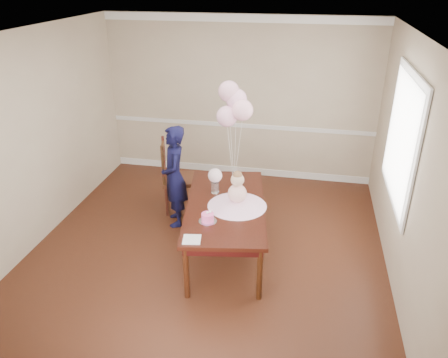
% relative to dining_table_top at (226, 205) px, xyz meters
% --- Properties ---
extents(floor, '(4.50, 5.00, 0.00)m').
position_rel_dining_table_top_xyz_m(floor, '(-0.24, -0.07, -0.69)').
color(floor, black).
rests_on(floor, ground).
extents(ceiling, '(4.50, 5.00, 0.02)m').
position_rel_dining_table_top_xyz_m(ceiling, '(-0.24, -0.07, 2.01)').
color(ceiling, white).
rests_on(ceiling, wall_back).
extents(wall_back, '(4.50, 0.02, 2.70)m').
position_rel_dining_table_top_xyz_m(wall_back, '(-0.24, 2.43, 0.66)').
color(wall_back, tan).
rests_on(wall_back, floor).
extents(wall_front, '(4.50, 0.02, 2.70)m').
position_rel_dining_table_top_xyz_m(wall_front, '(-0.24, -2.57, 0.66)').
color(wall_front, tan).
rests_on(wall_front, floor).
extents(wall_left, '(0.02, 5.00, 2.70)m').
position_rel_dining_table_top_xyz_m(wall_left, '(-2.49, -0.07, 0.66)').
color(wall_left, tan).
rests_on(wall_left, floor).
extents(wall_right, '(0.02, 5.00, 2.70)m').
position_rel_dining_table_top_xyz_m(wall_right, '(2.01, -0.07, 0.66)').
color(wall_right, tan).
rests_on(wall_right, floor).
extents(chair_rail_trim, '(4.50, 0.02, 0.07)m').
position_rel_dining_table_top_xyz_m(chair_rail_trim, '(-0.24, 2.42, 0.21)').
color(chair_rail_trim, silver).
rests_on(chair_rail_trim, wall_back).
extents(crown_molding, '(4.50, 0.02, 0.12)m').
position_rel_dining_table_top_xyz_m(crown_molding, '(-0.24, 2.42, 1.94)').
color(crown_molding, white).
rests_on(crown_molding, wall_back).
extents(baseboard_trim, '(4.50, 0.02, 0.12)m').
position_rel_dining_table_top_xyz_m(baseboard_trim, '(-0.24, 2.42, -0.63)').
color(baseboard_trim, white).
rests_on(baseboard_trim, floor).
extents(window_frame, '(0.02, 1.66, 1.56)m').
position_rel_dining_table_top_xyz_m(window_frame, '(1.99, 0.43, 0.86)').
color(window_frame, silver).
rests_on(window_frame, wall_right).
extents(window_blinds, '(0.01, 1.50, 1.40)m').
position_rel_dining_table_top_xyz_m(window_blinds, '(1.97, 0.43, 0.86)').
color(window_blinds, white).
rests_on(window_blinds, wall_right).
extents(dining_table_top, '(1.24, 2.03, 0.05)m').
position_rel_dining_table_top_xyz_m(dining_table_top, '(0.00, 0.00, 0.00)').
color(dining_table_top, black).
rests_on(dining_table_top, table_leg_fl).
extents(table_apron, '(1.13, 1.92, 0.09)m').
position_rel_dining_table_top_xyz_m(table_apron, '(0.00, 0.00, -0.07)').
color(table_apron, black).
rests_on(table_apron, table_leg_fl).
extents(table_leg_fl, '(0.08, 0.08, 0.66)m').
position_rel_dining_table_top_xyz_m(table_leg_fl, '(-0.25, -0.93, -0.36)').
color(table_leg_fl, black).
rests_on(table_leg_fl, floor).
extents(table_leg_fr, '(0.08, 0.08, 0.66)m').
position_rel_dining_table_top_xyz_m(table_leg_fr, '(0.53, -0.80, -0.36)').
color(table_leg_fr, black).
rests_on(table_leg_fr, floor).
extents(table_leg_bl, '(0.08, 0.08, 0.66)m').
position_rel_dining_table_top_xyz_m(table_leg_bl, '(-0.53, 0.80, -0.36)').
color(table_leg_bl, black).
rests_on(table_leg_bl, floor).
extents(table_leg_br, '(0.08, 0.08, 0.66)m').
position_rel_dining_table_top_xyz_m(table_leg_br, '(0.25, 0.93, -0.36)').
color(table_leg_br, black).
rests_on(table_leg_br, floor).
extents(baby_skirt, '(0.83, 0.83, 0.09)m').
position_rel_dining_table_top_xyz_m(baby_skirt, '(0.15, -0.02, 0.07)').
color(baby_skirt, '#FFBBE3').
rests_on(baby_skirt, dining_table_top).
extents(baby_torso, '(0.23, 0.23, 0.23)m').
position_rel_dining_table_top_xyz_m(baby_torso, '(0.15, -0.02, 0.19)').
color(baby_torso, '#FC9FC0').
rests_on(baby_torso, baby_skirt).
extents(baby_head, '(0.16, 0.16, 0.16)m').
position_rel_dining_table_top_xyz_m(baby_head, '(0.15, -0.02, 0.37)').
color(baby_head, '#D2AE90').
rests_on(baby_head, baby_torso).
extents(baby_hair, '(0.11, 0.11, 0.11)m').
position_rel_dining_table_top_xyz_m(baby_hair, '(0.15, -0.02, 0.43)').
color(baby_hair, brown).
rests_on(baby_hair, baby_head).
extents(cake_platter, '(0.24, 0.24, 0.01)m').
position_rel_dining_table_top_xyz_m(cake_platter, '(-0.12, -0.45, 0.03)').
color(cake_platter, '#B6B7BB').
rests_on(cake_platter, dining_table_top).
extents(birthday_cake, '(0.16, 0.16, 0.09)m').
position_rel_dining_table_top_xyz_m(birthday_cake, '(-0.12, -0.45, 0.08)').
color(birthday_cake, '#FC4FA4').
rests_on(birthday_cake, cake_platter).
extents(cake_flower_a, '(0.03, 0.03, 0.03)m').
position_rel_dining_table_top_xyz_m(cake_flower_a, '(-0.12, -0.45, 0.14)').
color(cake_flower_a, white).
rests_on(cake_flower_a, birthday_cake).
extents(cake_flower_b, '(0.03, 0.03, 0.03)m').
position_rel_dining_table_top_xyz_m(cake_flower_b, '(-0.09, -0.43, 0.14)').
color(cake_flower_b, white).
rests_on(cake_flower_b, birthday_cake).
extents(rose_vase_near, '(0.11, 0.11, 0.15)m').
position_rel_dining_table_top_xyz_m(rose_vase_near, '(-0.19, 0.26, 0.10)').
color(rose_vase_near, white).
rests_on(rose_vase_near, dining_table_top).
extents(roses_near, '(0.18, 0.18, 0.18)m').
position_rel_dining_table_top_xyz_m(roses_near, '(-0.19, 0.26, 0.27)').
color(roses_near, beige).
rests_on(roses_near, rose_vase_near).
extents(napkin, '(0.22, 0.22, 0.01)m').
position_rel_dining_table_top_xyz_m(napkin, '(-0.20, -0.85, 0.03)').
color(napkin, silver).
rests_on(napkin, dining_table_top).
extents(balloon_weight, '(0.04, 0.04, 0.02)m').
position_rel_dining_table_top_xyz_m(balloon_weight, '(0.01, 0.53, 0.03)').
color(balloon_weight, silver).
rests_on(balloon_weight, dining_table_top).
extents(balloon_a, '(0.27, 0.27, 0.27)m').
position_rel_dining_table_top_xyz_m(balloon_a, '(-0.08, 0.52, 0.97)').
color(balloon_a, '#F0AAC8').
rests_on(balloon_a, balloon_ribbon_a).
extents(balloon_b, '(0.27, 0.27, 0.27)m').
position_rel_dining_table_top_xyz_m(balloon_b, '(0.11, 0.50, 1.07)').
color(balloon_b, '#FFB4C8').
rests_on(balloon_b, balloon_ribbon_b).
extents(balloon_c, '(0.27, 0.27, 0.27)m').
position_rel_dining_table_top_xyz_m(balloon_c, '(0.01, 0.63, 1.16)').
color(balloon_c, '#EFA9C8').
rests_on(balloon_c, balloon_ribbon_c).
extents(balloon_d, '(0.27, 0.27, 0.27)m').
position_rel_dining_table_top_xyz_m(balloon_d, '(-0.08, 0.63, 1.26)').
color(balloon_d, '#DD9CB1').
rests_on(balloon_d, balloon_ribbon_d).
extents(balloon_ribbon_a, '(0.09, 0.02, 0.79)m').
position_rel_dining_table_top_xyz_m(balloon_ribbon_a, '(-0.04, 0.52, 0.43)').
color(balloon_ribbon_a, white).
rests_on(balloon_ribbon_a, balloon_weight).
extents(balloon_ribbon_b, '(0.10, 0.04, 0.89)m').
position_rel_dining_table_top_xyz_m(balloon_ribbon_b, '(0.06, 0.51, 0.48)').
color(balloon_ribbon_b, white).
rests_on(balloon_ribbon_b, balloon_weight).
extents(balloon_ribbon_c, '(0.01, 0.09, 0.98)m').
position_rel_dining_table_top_xyz_m(balloon_ribbon_c, '(0.01, 0.58, 0.53)').
color(balloon_ribbon_c, white).
rests_on(balloon_ribbon_c, balloon_weight).
extents(balloon_ribbon_d, '(0.09, 0.09, 1.08)m').
position_rel_dining_table_top_xyz_m(balloon_ribbon_d, '(-0.04, 0.58, 0.57)').
color(balloon_ribbon_d, white).
rests_on(balloon_ribbon_d, balloon_weight).
extents(dining_chair_seat, '(0.59, 0.59, 0.05)m').
position_rel_dining_table_top_xyz_m(dining_chair_seat, '(-0.90, 0.99, -0.20)').
color(dining_chair_seat, '#3B1C10').
rests_on(dining_chair_seat, chair_leg_fl).
extents(chair_leg_fl, '(0.05, 0.05, 0.47)m').
position_rel_dining_table_top_xyz_m(chair_leg_fl, '(-1.03, 0.74, -0.45)').
color(chair_leg_fl, '#34140E').
rests_on(chair_leg_fl, floor).
extents(chair_leg_fr, '(0.05, 0.05, 0.47)m').
position_rel_dining_table_top_xyz_m(chair_leg_fr, '(-0.65, 0.86, -0.45)').
color(chair_leg_fr, '#37160F').
rests_on(chair_leg_fr, floor).
extents(chair_leg_bl, '(0.05, 0.05, 0.47)m').
position_rel_dining_table_top_xyz_m(chair_leg_bl, '(-1.14, 1.12, -0.45)').
color(chair_leg_bl, '#38160F').
rests_on(chair_leg_bl, floor).
extents(chair_leg_br, '(0.05, 0.05, 0.47)m').
position_rel_dining_table_top_xyz_m(chair_leg_br, '(-0.76, 1.23, -0.45)').
color(chair_leg_br, '#36170E').
rests_on(chair_leg_br, floor).
extents(chair_back_post_l, '(0.05, 0.05, 0.61)m').
position_rel_dining_table_top_xyz_m(chair_back_post_l, '(-1.05, 0.74, 0.12)').
color(chair_back_post_l, '#331C0D').
rests_on(chair_back_post_l, dining_chair_seat).
extents(chair_back_post_r, '(0.05, 0.05, 0.61)m').
position_rel_dining_table_top_xyz_m(chair_back_post_r, '(-1.16, 1.11, 0.12)').
color(chair_back_post_r, '#3D1510').
rests_on(chair_back_post_r, dining_chair_seat).
extents(chair_slat_low, '(0.16, 0.43, 0.05)m').
position_rel_dining_table_top_xyz_m(chair_slat_low, '(-1.10, 0.93, -0.01)').
color(chair_slat_low, '#3C1510').
rests_on(chair_slat_low, dining_chair_seat).
extents(chair_slat_mid, '(0.16, 0.43, 0.05)m').
position_rel_dining_table_top_xyz_m(chair_slat_mid, '(-1.10, 0.93, 0.16)').
color(chair_slat_mid, black).
rests_on(chair_slat_mid, dining_chair_seat).
extents(chair_slat_top, '(0.16, 0.43, 0.05)m').
position_rel_dining_table_top_xyz_m(chair_slat_top, '(-1.10, 0.93, 0.33)').
color(chair_slat_top, '#3E2211').
rests_on(chair_slat_top, dining_chair_seat).
extents(woman, '(0.52, 0.62, 1.45)m').
position_rel_dining_table_top_xyz_m(woman, '(-0.84, 0.59, 0.04)').
color(woman, black).
rests_on(woman, floor).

